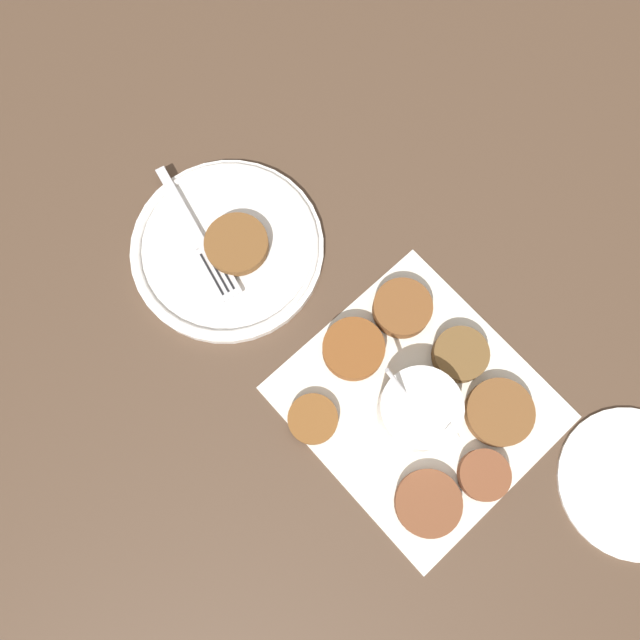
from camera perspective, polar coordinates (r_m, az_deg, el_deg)
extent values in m
plane|color=#4C3828|center=(0.74, 9.01, -4.67)|extent=(4.00, 4.00, 0.00)
cube|color=silver|center=(0.74, 8.95, -7.43)|extent=(0.31, 0.29, 0.00)
cylinder|color=white|center=(0.71, 9.05, -8.08)|extent=(0.09, 0.09, 0.05)
cylinder|color=#B23D23|center=(0.72, 8.94, -8.17)|extent=(0.08, 0.08, 0.03)
cone|color=white|center=(0.70, 12.11, -10.09)|extent=(0.02, 0.02, 0.02)
cylinder|color=silver|center=(0.68, 7.55, -6.44)|extent=(0.06, 0.01, 0.08)
cylinder|color=brown|center=(0.72, 9.87, -16.17)|extent=(0.07, 0.07, 0.02)
cylinder|color=brown|center=(0.74, 7.53, 1.08)|extent=(0.07, 0.07, 0.02)
cylinder|color=brown|center=(0.73, 14.77, -13.54)|extent=(0.06, 0.06, 0.02)
cylinder|color=brown|center=(0.72, -0.66, -9.05)|extent=(0.06, 0.06, 0.01)
cylinder|color=brown|center=(0.74, 16.08, -8.12)|extent=(0.08, 0.08, 0.02)
cylinder|color=brown|center=(0.73, 3.08, -2.66)|extent=(0.07, 0.07, 0.02)
cylinder|color=brown|center=(0.74, 12.70, -3.10)|extent=(0.06, 0.06, 0.02)
cylinder|color=white|center=(0.78, -8.44, 6.43)|extent=(0.24, 0.24, 0.01)
torus|color=white|center=(0.77, -8.53, 6.66)|extent=(0.23, 0.23, 0.01)
cylinder|color=brown|center=(0.76, -7.63, 6.88)|extent=(0.08, 0.08, 0.01)
cube|color=silver|center=(0.79, -12.57, 10.04)|extent=(0.12, 0.05, 0.00)
cube|color=silver|center=(0.75, -9.35, 4.35)|extent=(0.08, 0.05, 0.00)
cube|color=black|center=(0.75, -9.86, 4.15)|extent=(0.06, 0.02, 0.00)
cube|color=black|center=(0.75, -9.38, 4.41)|extent=(0.06, 0.02, 0.00)
cube|color=black|center=(0.75, -8.89, 4.68)|extent=(0.06, 0.02, 0.00)
cylinder|color=white|center=(0.80, 26.74, -13.15)|extent=(0.17, 0.17, 0.01)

